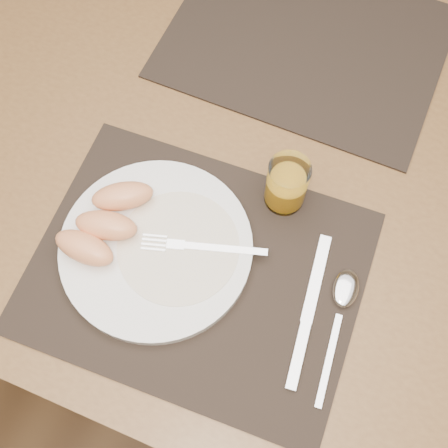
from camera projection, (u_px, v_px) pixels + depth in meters
ground at (244, 289)px, 1.55m from camera, size 5.00×5.00×0.00m
table at (257, 174)px, 0.94m from camera, size 1.40×0.90×0.75m
placemat_near at (197, 271)px, 0.78m from camera, size 0.46×0.37×0.00m
placemat_far at (305, 42)px, 0.94m from camera, size 0.46×0.36×0.00m
plate at (156, 248)px, 0.78m from camera, size 0.27×0.27×0.02m
plate_dressing at (178, 247)px, 0.77m from camera, size 0.17×0.17×0.00m
fork at (193, 246)px, 0.77m from camera, size 0.17×0.07×0.00m
knife at (306, 322)px, 0.75m from camera, size 0.04×0.22×0.01m
spoon at (343, 298)px, 0.76m from camera, size 0.04×0.19×0.01m
juice_glass at (286, 186)px, 0.79m from camera, size 0.06×0.06×0.09m
grapefruit_wedges at (105, 223)px, 0.77m from camera, size 0.11×0.15×0.03m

